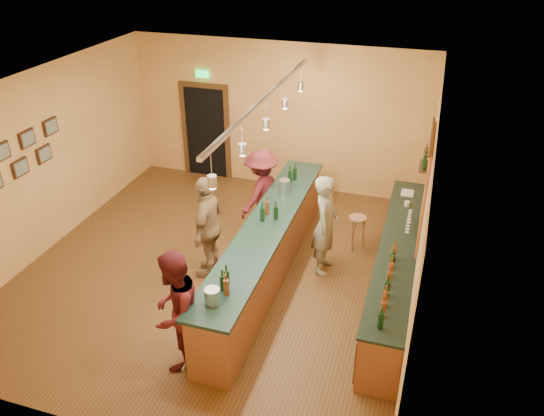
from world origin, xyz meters
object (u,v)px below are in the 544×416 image
(customer_b, at_px, (208,227))
(customer_c, at_px, (261,193))
(bartender, at_px, (326,225))
(customer_a, at_px, (175,311))
(tasting_bar, at_px, (267,247))
(back_counter, at_px, (396,269))
(bar_stool, at_px, (357,224))

(customer_b, height_order, customer_c, customer_b)
(bartender, relative_size, customer_b, 0.98)
(customer_a, bearing_deg, tasting_bar, 164.70)
(back_counter, bearing_deg, tasting_bar, -175.07)
(bartender, distance_m, customer_c, 1.65)
(back_counter, height_order, bar_stool, back_counter)
(customer_b, distance_m, bar_stool, 2.74)
(back_counter, xyz_separation_m, bartender, (-1.24, 0.34, 0.40))
(tasting_bar, height_order, customer_c, customer_c)
(tasting_bar, relative_size, customer_b, 2.82)
(customer_c, xyz_separation_m, bar_stool, (1.84, -0.03, -0.34))
(customer_a, relative_size, customer_b, 0.97)
(customer_b, relative_size, customer_c, 1.07)
(bartender, relative_size, bar_stool, 2.71)
(bartender, relative_size, customer_c, 1.05)
(customer_c, bearing_deg, tasting_bar, 38.83)
(customer_c, bearing_deg, customer_a, 17.22)
(bartender, bearing_deg, bar_stool, -28.42)
(customer_b, bearing_deg, customer_c, 160.31)
(bartender, height_order, bar_stool, bartender)
(tasting_bar, xyz_separation_m, customer_a, (-0.55, -2.20, 0.27))
(back_counter, distance_m, tasting_bar, 2.11)
(customer_b, bearing_deg, bar_stool, 119.24)
(tasting_bar, height_order, bartender, bartender)
(customer_a, height_order, customer_b, customer_b)
(customer_a, bearing_deg, customer_c, 178.72)
(customer_a, bearing_deg, bartender, 151.28)
(customer_c, bearing_deg, bar_stool, 106.22)
(bartender, xyz_separation_m, customer_b, (-1.84, -0.67, 0.02))
(back_counter, height_order, bartender, bartender)
(bar_stool, bearing_deg, tasting_bar, -133.65)
(customer_a, bearing_deg, bar_stool, 151.34)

